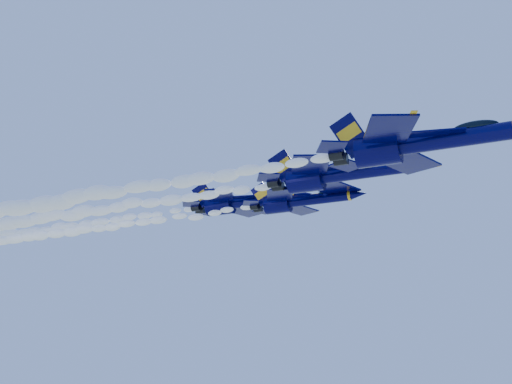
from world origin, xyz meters
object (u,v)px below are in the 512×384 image
at_px(jet_lead, 420,143).
at_px(jet_fourth, 243,202).
at_px(jet_third, 300,201).
at_px(jet_second, 338,174).

relative_size(jet_lead, jet_fourth, 1.05).
xyz_separation_m(jet_lead, jet_fourth, (-28.44, 24.05, 4.62)).
relative_size(jet_third, jet_fourth, 0.85).
distance_m(jet_lead, jet_third, 26.49).
relative_size(jet_lead, jet_third, 1.24).
bearing_deg(jet_fourth, jet_third, -25.49).
bearing_deg(jet_lead, jet_fourth, 139.78).
bearing_deg(jet_fourth, jet_lead, -40.22).
relative_size(jet_lead, jet_second, 0.99).
bearing_deg(jet_second, jet_lead, -47.84).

